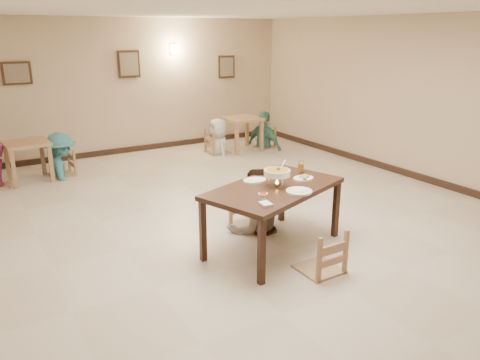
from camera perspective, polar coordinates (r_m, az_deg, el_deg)
floor at (r=6.93m, az=0.15°, el=-5.17°), size 10.00×10.00×0.00m
ceiling at (r=6.40m, az=0.17°, el=20.45°), size 10.00×10.00×0.00m
wall_back at (r=11.03m, az=-13.78°, el=10.96°), size 10.00×0.00×10.00m
wall_right at (r=9.21m, az=22.18°, el=8.95°), size 0.00×10.00×10.00m
baseboard_back at (r=11.25m, az=-13.20°, el=3.65°), size 8.00×0.06×0.12m
baseboard_right at (r=9.48m, az=21.08°, el=0.34°), size 0.06×10.00×0.12m
picture_a at (r=10.50m, az=-25.57°, el=11.66°), size 0.55×0.04×0.45m
picture_b at (r=10.98m, az=-13.39°, el=13.58°), size 0.50×0.04×0.60m
picture_c at (r=12.01m, az=-1.64°, el=13.62°), size 0.45×0.04×0.55m
wall_sconce at (r=11.36m, az=-8.05°, el=15.51°), size 0.16×0.05×0.22m
main_table at (r=5.89m, az=4.15°, el=-1.52°), size 2.02×1.54×0.84m
chair_far at (r=6.60m, az=1.27°, el=-1.79°), size 0.46×0.46×0.99m
chair_near at (r=5.48m, az=9.85°, el=-6.09°), size 0.48×0.48×1.01m
main_diner at (r=6.43m, az=1.94°, el=1.37°), size 0.93×0.76×1.78m
curry_warmer at (r=5.82m, az=4.56°, el=0.87°), size 0.37×0.33×0.30m
rice_plate_far at (r=6.04m, az=1.82°, el=-0.01°), size 0.32×0.32×0.07m
rice_plate_near at (r=5.67m, az=7.22°, el=-1.34°), size 0.32×0.32×0.07m
fried_plate at (r=6.17m, az=7.74°, el=0.25°), size 0.29×0.29×0.06m
chili_dish at (r=5.55m, az=2.82°, el=-1.69°), size 0.11×0.11×0.02m
napkin_cutlery at (r=5.23m, az=3.15°, el=-2.92°), size 0.16×0.23×0.03m
drink_glass at (r=6.47m, az=7.43°, el=1.55°), size 0.08×0.08×0.15m
bg_table_left at (r=9.51m, az=-24.54°, el=3.47°), size 0.81×0.81×0.76m
bg_table_right at (r=10.99m, az=0.26°, el=6.91°), size 0.80×0.80×0.78m
bg_chair_lr at (r=9.67m, az=-21.10°, el=3.21°), size 0.45×0.45×0.95m
bg_chair_rl at (r=10.78m, az=-2.74°, el=5.91°), size 0.47×0.47×1.01m
bg_chair_rr at (r=11.33m, az=3.01°, el=6.26°), size 0.43×0.43×0.92m
bg_diner_b at (r=9.59m, az=-21.34°, el=5.36°), size 0.65×1.10×1.69m
bg_diner_c at (r=10.72m, az=-2.77°, el=7.49°), size 0.57×0.82×1.61m
bg_diner_d at (r=11.25m, az=3.04°, el=8.37°), size 0.68×1.11×1.76m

